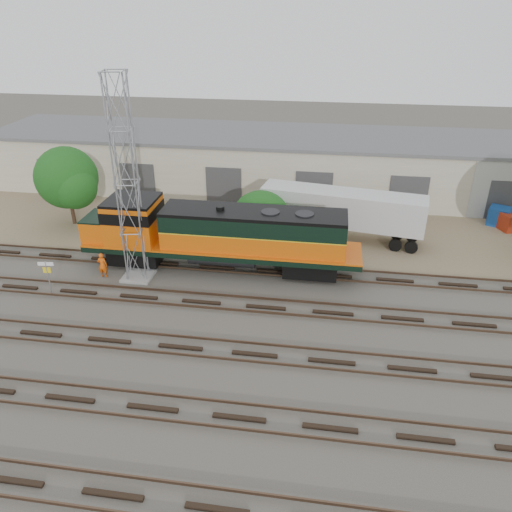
# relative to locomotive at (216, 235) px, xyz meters

# --- Properties ---
(ground) EXTENTS (140.00, 140.00, 0.00)m
(ground) POSITION_rel_locomotive_xyz_m (3.97, -6.00, -2.56)
(ground) COLOR #47423A
(ground) RESTS_ON ground
(dirt_strip) EXTENTS (80.00, 16.00, 0.02)m
(dirt_strip) POSITION_rel_locomotive_xyz_m (3.97, 9.00, -2.55)
(dirt_strip) COLOR #726047
(dirt_strip) RESTS_ON ground
(tracks) EXTENTS (80.00, 20.40, 0.28)m
(tracks) POSITION_rel_locomotive_xyz_m (3.97, -9.00, -2.48)
(tracks) COLOR black
(tracks) RESTS_ON ground
(warehouse) EXTENTS (58.40, 10.40, 5.30)m
(warehouse) POSITION_rel_locomotive_xyz_m (4.02, 16.98, 0.09)
(warehouse) COLOR beige
(warehouse) RESTS_ON ground
(locomotive) EXTENTS (18.76, 3.29, 4.51)m
(locomotive) POSITION_rel_locomotive_xyz_m (0.00, 0.00, 0.00)
(locomotive) COLOR black
(locomotive) RESTS_ON tracks
(signal_tower) EXTENTS (1.93, 1.93, 13.08)m
(signal_tower) POSITION_rel_locomotive_xyz_m (-4.96, -2.02, 3.83)
(signal_tower) COLOR gray
(signal_tower) RESTS_ON ground
(sign_post) EXTENTS (0.97, 0.16, 2.37)m
(sign_post) POSITION_rel_locomotive_xyz_m (-9.56, -4.97, -0.90)
(sign_post) COLOR gray
(sign_post) RESTS_ON ground
(worker) EXTENTS (0.67, 0.47, 1.74)m
(worker) POSITION_rel_locomotive_xyz_m (-7.30, -2.28, -1.69)
(worker) COLOR #E8560C
(worker) RESTS_ON ground
(semi_trailer) EXTENTS (12.53, 4.47, 3.78)m
(semi_trailer) POSITION_rel_locomotive_xyz_m (8.63, 6.23, -0.18)
(semi_trailer) COLOR silver
(semi_trailer) RESTS_ON ground
(dumpster_blue) EXTENTS (2.08, 2.03, 1.50)m
(dumpster_blue) POSITION_rel_locomotive_xyz_m (21.21, 10.74, -1.81)
(dumpster_blue) COLOR navy
(dumpster_blue) RESTS_ON ground
(dumpster_red) EXTENTS (1.92, 1.86, 1.40)m
(dumpster_red) POSITION_rel_locomotive_xyz_m (21.83, 9.80, -1.86)
(dumpster_red) COLOR maroon
(dumpster_red) RESTS_ON ground
(tree_west) EXTENTS (5.16, 4.91, 6.43)m
(tree_west) POSITION_rel_locomotive_xyz_m (-13.15, 5.58, 1.28)
(tree_west) COLOR #382619
(tree_west) RESTS_ON ground
(tree_mid) EXTENTS (4.77, 4.55, 4.55)m
(tree_mid) POSITION_rel_locomotive_xyz_m (2.68, 3.79, -0.68)
(tree_mid) COLOR #382619
(tree_mid) RESTS_ON ground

